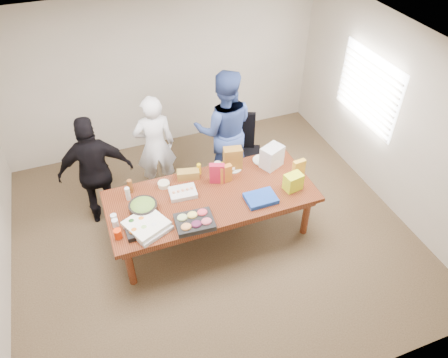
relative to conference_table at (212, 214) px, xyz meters
name	(u,v)px	position (x,y,z in m)	size (l,w,h in m)	color
floor	(212,233)	(0.00, 0.00, -0.39)	(5.50, 5.00, 0.02)	#47301E
ceiling	(208,57)	(0.00, 0.00, 2.33)	(5.50, 5.00, 0.02)	white
wall_back	(161,73)	(0.00, 2.50, 0.98)	(5.50, 0.04, 2.70)	beige
wall_front	(309,333)	(0.00, -2.50, 0.98)	(5.50, 0.04, 2.70)	beige
wall_right	(392,118)	(2.75, 0.00, 0.98)	(0.04, 5.00, 2.70)	beige
window_panel	(368,89)	(2.72, 0.60, 1.12)	(0.03, 1.40, 1.10)	white
window_blinds	(366,90)	(2.68, 0.60, 1.12)	(0.04, 1.36, 1.00)	beige
conference_table	(212,214)	(0.00, 0.00, 0.00)	(2.80, 1.20, 0.75)	#4C1C0F
office_chair	(244,153)	(0.87, 0.92, 0.19)	(0.58, 0.58, 1.14)	black
person_center	(155,146)	(-0.47, 1.23, 0.47)	(0.61, 0.40, 1.69)	white
person_right	(224,130)	(0.60, 1.08, 0.60)	(0.95, 0.74, 1.95)	#304583
person_left	(96,172)	(-1.38, 0.89, 0.50)	(1.02, 0.42, 1.74)	black
veggie_tray	(143,226)	(-0.99, -0.27, 0.41)	(0.44, 0.35, 0.07)	black
fruit_tray	(195,222)	(-0.37, -0.43, 0.41)	(0.47, 0.37, 0.07)	black
sheet_cake	(183,193)	(-0.35, 0.15, 0.41)	(0.36, 0.27, 0.06)	silver
salad_bowl	(143,208)	(-0.92, 0.02, 0.43)	(0.37, 0.37, 0.12)	black
chip_bag_blue	(261,198)	(0.58, -0.32, 0.41)	(0.40, 0.30, 0.06)	#163D9F
chip_bag_red	(217,173)	(0.17, 0.23, 0.53)	(0.21, 0.08, 0.30)	#B11633
chip_bag_yellow	(299,168)	(1.28, -0.05, 0.51)	(0.18, 0.07, 0.27)	yellow
chip_bag_orange	(226,174)	(0.28, 0.20, 0.51)	(0.17, 0.08, 0.27)	#C76F1F
mayo_jar	(218,167)	(0.25, 0.44, 0.45)	(0.10, 0.10, 0.15)	white
mustard_bottle	(199,169)	(-0.01, 0.48, 0.46)	(0.06, 0.06, 0.17)	#DDAE0B
dressing_bottle	(130,186)	(-1.00, 0.44, 0.48)	(0.07, 0.07, 0.21)	brown
ranch_bottle	(128,194)	(-1.05, 0.31, 0.47)	(0.06, 0.06, 0.19)	silver
banana_bunch	(229,165)	(0.43, 0.47, 0.41)	(0.21, 0.13, 0.07)	yellow
bread_loaf	(188,174)	(-0.18, 0.45, 0.44)	(0.31, 0.13, 0.12)	olive
kraft_bag	(233,158)	(0.48, 0.44, 0.55)	(0.26, 0.15, 0.34)	olive
red_cup	(118,234)	(-1.30, -0.32, 0.44)	(0.10, 0.10, 0.13)	red
clear_cup_a	(115,223)	(-1.30, -0.12, 0.43)	(0.08, 0.08, 0.11)	silver
clear_cup_b	(114,218)	(-1.30, -0.03, 0.43)	(0.08, 0.08, 0.11)	silver
pizza_box_lower	(148,227)	(-0.93, -0.30, 0.40)	(0.45, 0.45, 0.05)	silver
pizza_box_upper	(146,224)	(-0.95, -0.28, 0.45)	(0.45, 0.45, 0.05)	white
plate_a	(262,160)	(0.95, 0.44, 0.38)	(0.27, 0.27, 0.02)	white
plate_b	(233,168)	(0.48, 0.42, 0.38)	(0.25, 0.25, 0.02)	silver
dip_bowl_a	(229,169)	(0.41, 0.40, 0.41)	(0.17, 0.17, 0.07)	beige
dip_bowl_b	(164,184)	(-0.55, 0.40, 0.41)	(0.16, 0.16, 0.06)	beige
grocery_bag_white	(272,157)	(1.02, 0.29, 0.54)	(0.30, 0.22, 0.33)	silver
grocery_bag_yellow	(293,182)	(1.08, -0.27, 0.49)	(0.24, 0.16, 0.24)	#DFF21D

